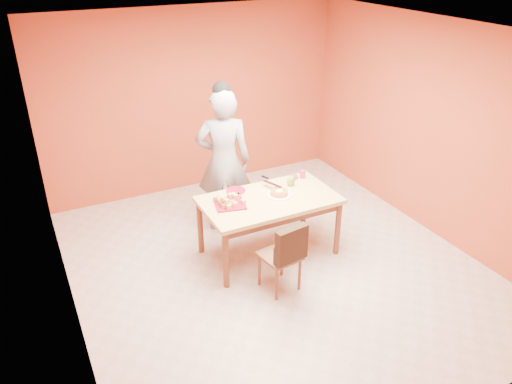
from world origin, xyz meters
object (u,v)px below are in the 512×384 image
dining_table (269,205)px  sponge_cake (279,193)px  person (224,162)px  pastry_platter (230,204)px  egg_ornament (291,181)px  dining_chair (281,255)px  magenta_glass (303,174)px  checker_tin (294,177)px  red_dinner_plate (236,191)px

dining_table → sponge_cake: sponge_cake is taller
person → pastry_platter: size_ratio=5.67×
dining_table → person: person is taller
person → egg_ornament: (0.62, -0.64, -0.13)m
dining_chair → sponge_cake: 0.86m
sponge_cake → magenta_glass: magenta_glass is taller
dining_chair → pastry_platter: bearing=100.6°
magenta_glass → egg_ornament: bearing=-152.4°
dining_table → checker_tin: bearing=32.9°
sponge_cake → egg_ornament: egg_ornament is taller
dining_chair → checker_tin: (0.76, 1.03, 0.33)m
magenta_glass → dining_table: bearing=-154.6°
dining_table → person: 0.90m
dining_chair → egg_ornament: bearing=45.9°
person → red_dinner_plate: 0.51m
red_dinner_plate → sponge_cake: size_ratio=1.12×
dining_table → sponge_cake: (0.14, 0.02, 0.13)m
person → red_dinner_plate: size_ratio=8.21×
pastry_platter → magenta_glass: 1.15m
red_dinner_plate → sponge_cake: bearing=-38.9°
person → pastry_platter: 0.81m
egg_ornament → checker_tin: size_ratio=1.21×
sponge_cake → magenta_glass: 0.58m
dining_chair → egg_ornament: 1.13m
dining_table → egg_ornament: 0.46m
dining_chair → egg_ornament: egg_ornament is taller
sponge_cake → egg_ornament: bearing=32.2°
egg_ornament → magenta_glass: (0.25, 0.13, -0.02)m
sponge_cake → checker_tin: sponge_cake is taller
magenta_glass → checker_tin: 0.12m
dining_chair → person: bearing=81.7°
magenta_glass → dining_chair: bearing=-131.1°
dining_table → checker_tin: size_ratio=14.60×
pastry_platter → red_dinner_plate: (0.21, 0.28, -0.00)m
dining_chair → person: person is taller
dining_table → red_dinner_plate: 0.45m
dining_table → dining_chair: (-0.22, -0.68, -0.22)m
dining_table → red_dinner_plate: (-0.27, 0.35, 0.10)m
checker_tin → pastry_platter: bearing=-164.5°
egg_ornament → dining_table: bearing=-136.4°
dining_chair → red_dinner_plate: (-0.05, 1.03, 0.32)m
pastry_platter → sponge_cake: size_ratio=1.62×
dining_chair → checker_tin: dining_chair is taller
red_dinner_plate → checker_tin: checker_tin is taller
pastry_platter → red_dinner_plate: bearing=53.9°
dining_chair → red_dinner_plate: 1.08m
dining_table → checker_tin: (0.54, 0.35, 0.11)m
checker_tin → sponge_cake: bearing=-140.2°
red_dinner_plate → checker_tin: size_ratio=2.12×
dining_chair → magenta_glass: bearing=40.4°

